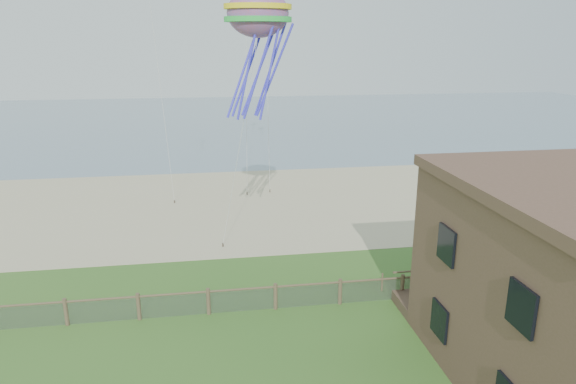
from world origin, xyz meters
The scene contains 6 objects.
sand_beach centered at (0.00, 22.00, 0.00)m, with size 72.00×20.00×0.02m, color tan.
ocean centered at (0.00, 66.00, 0.00)m, with size 160.00×68.00×0.02m, color slate.
chainlink_fence centered at (0.00, 6.00, 0.55)m, with size 36.20×0.20×1.25m, color #4C3D2B, non-canonical shape.
motel_deck centered at (13.00, 5.00, 0.25)m, with size 15.00×2.00×0.50m, color brown.
picnic_table centered at (7.73, 5.00, 0.39)m, with size 1.86×1.40×0.79m, color brown, non-canonical shape.
octopus_kite centered at (-0.12, 10.76, 11.26)m, with size 3.23×2.28×6.66m, color red, non-canonical shape.
Camera 1 is at (-2.67, -14.72, 11.67)m, focal length 32.00 mm.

